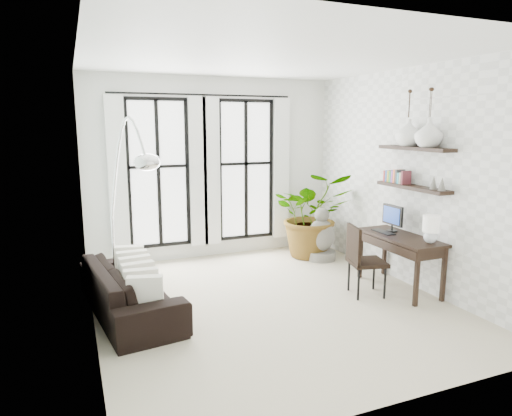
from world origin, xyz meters
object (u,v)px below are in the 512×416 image
desk_chair (361,256)px  arc_lamp (127,162)px  buddha (321,238)px  desk (402,241)px  plant (313,214)px  sofa (129,289)px

desk_chair → arc_lamp: arc_lamp is taller
arc_lamp → desk_chair: bearing=-18.6°
arc_lamp → buddha: size_ratio=2.64×
desk → desk_chair: bearing=174.8°
desk_chair → buddha: 1.77m
plant → desk_chair: size_ratio=1.56×
plant → arc_lamp: 3.63m
plant → buddha: bearing=-80.7°
sofa → desk_chair: bearing=-108.4°
plant → buddha: size_ratio=1.66×
desk → arc_lamp: bearing=163.7°
sofa → plant: plant is taller
desk → sofa: bearing=170.2°
desk → desk_chair: 0.68m
plant → desk: (0.32, -2.04, -0.04)m
plant → desk_chair: plant is taller
plant → desk_chair: 2.01m
desk → buddha: desk is taller
desk_chair → arc_lamp: size_ratio=0.40×
desk_chair → sofa: bearing=-177.0°
sofa → desk_chair: (3.09, -0.59, 0.26)m
sofa → arc_lamp: bearing=-21.6°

